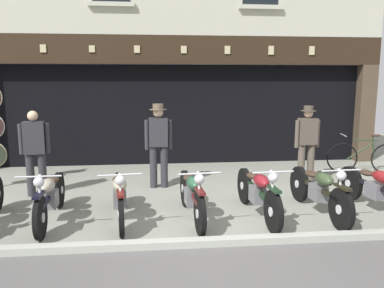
# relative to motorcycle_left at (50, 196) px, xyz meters

# --- Properties ---
(shop_facade) EXTENTS (10.67, 4.42, 6.26)m
(shop_facade) POSITION_rel_motorcycle_left_xyz_m (2.42, 5.80, 1.29)
(shop_facade) COLOR black
(shop_facade) RESTS_ON ground
(motorcycle_left) EXTENTS (0.62, 2.03, 0.91)m
(motorcycle_left) POSITION_rel_motorcycle_left_xyz_m (0.00, 0.00, 0.00)
(motorcycle_left) COLOR black
(motorcycle_left) RESTS_ON ground
(motorcycle_center_left) EXTENTS (0.62, 1.94, 0.90)m
(motorcycle_center_left) POSITION_rel_motorcycle_left_xyz_m (1.08, -0.05, -0.00)
(motorcycle_center_left) COLOR black
(motorcycle_center_left) RESTS_ON ground
(motorcycle_center) EXTENTS (0.62, 1.98, 0.92)m
(motorcycle_center) POSITION_rel_motorcycle_left_xyz_m (2.22, -0.11, 0.00)
(motorcycle_center) COLOR black
(motorcycle_center) RESTS_ON ground
(motorcycle_center_right) EXTENTS (0.62, 2.06, 0.92)m
(motorcycle_center_right) POSITION_rel_motorcycle_left_xyz_m (3.30, -0.11, 0.01)
(motorcycle_center_right) COLOR black
(motorcycle_center_right) RESTS_ON ground
(motorcycle_right) EXTENTS (0.62, 2.09, 0.92)m
(motorcycle_right) POSITION_rel_motorcycle_left_xyz_m (4.34, -0.11, 0.01)
(motorcycle_right) COLOR black
(motorcycle_right) RESTS_ON ground
(motorcycle_far_right) EXTENTS (0.62, 1.95, 0.91)m
(motorcycle_far_right) POSITION_rel_motorcycle_left_xyz_m (5.35, -0.08, 0.00)
(motorcycle_far_right) COLOR black
(motorcycle_far_right) RESTS_ON ground
(salesman_left) EXTENTS (0.56, 0.27, 1.64)m
(salesman_left) POSITION_rel_motorcycle_left_xyz_m (-0.62, 1.48, 0.49)
(salesman_left) COLOR #2D2D33
(salesman_left) RESTS_ON ground
(shopkeeper_center) EXTENTS (0.56, 0.35, 1.74)m
(shopkeeper_center) POSITION_rel_motorcycle_left_xyz_m (1.74, 1.82, 0.55)
(shopkeeper_center) COLOR #2D2D33
(shopkeeper_center) RESTS_ON ground
(salesman_right) EXTENTS (0.56, 0.32, 1.67)m
(salesman_right) POSITION_rel_motorcycle_left_xyz_m (4.90, 1.82, 0.51)
(salesman_right) COLOR brown
(salesman_right) RESTS_ON ground
(advert_board_near) EXTENTS (0.65, 0.03, 1.03)m
(advert_board_near) POSITION_rel_motorcycle_left_xyz_m (4.35, 4.18, 1.24)
(advert_board_near) COLOR beige
(leaning_bicycle) EXTENTS (1.73, 0.55, 0.95)m
(leaning_bicycle) POSITION_rel_motorcycle_left_xyz_m (6.68, 2.59, -0.03)
(leaning_bicycle) COLOR black
(leaning_bicycle) RESTS_ON ground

